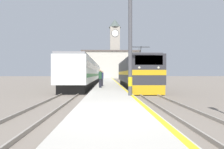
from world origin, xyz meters
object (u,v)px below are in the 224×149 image
Objects in this scene: locomotive_train at (134,73)px; passenger_train at (88,73)px; second_waiting_passenger at (100,78)px; clock_tower at (115,47)px; catenary_mast at (131,35)px; person_on_platform at (102,78)px.

passenger_train is at bearing 130.61° from locomotive_train.
clock_tower is at bearing 85.88° from second_waiting_passenger.
catenary_mast is (-1.89, -10.73, 2.44)m from locomotive_train.
locomotive_train is 10.21m from passenger_train.
catenary_mast is at bearing -75.58° from passenger_train.
passenger_train is 48.69m from clock_tower.
person_on_platform is 0.96× the size of second_waiting_passenger.
clock_tower reaches higher than passenger_train.
second_waiting_passenger is (-2.25, 6.47, -2.91)m from catenary_mast.
locomotive_train is at bearing -49.39° from passenger_train.
catenary_mast is at bearing -100.01° from locomotive_train.
person_on_platform is (-2.13, 8.71, -2.96)m from catenary_mast.
passenger_train is 19.22m from catenary_mast.
clock_tower is (1.98, 65.25, 9.44)m from catenary_mast.
second_waiting_passenger is 60.21m from clock_tower.
locomotive_train is 11.16m from catenary_mast.
passenger_train is at bearing 105.01° from person_on_platform.
clock_tower is at bearing 85.84° from person_on_platform.
locomotive_train is 55.80m from clock_tower.
catenary_mast is 4.26× the size of second_waiting_passenger.
person_on_platform is (2.62, -9.77, -0.64)m from passenger_train.
second_waiting_passenger is (-4.15, -4.26, -0.48)m from locomotive_train.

